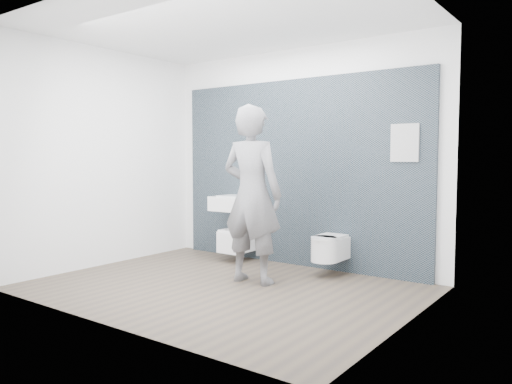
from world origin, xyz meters
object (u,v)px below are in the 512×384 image
Objects in this scene: toilet_rounded at (328,248)px; visitor at (252,195)px; toilet_square at (238,239)px; washbasin at (237,203)px.

toilet_rounded is 0.27× the size of visitor.
toilet_rounded is at bearing -1.20° from toilet_square.
toilet_square is 1.40m from toilet_rounded.
toilet_square is 0.31× the size of visitor.
washbasin is 0.33× the size of visitor.
visitor is (-0.54, -0.80, 0.66)m from toilet_rounded.
toilet_rounded is 1.17m from visitor.
washbasin is at bearing -90.00° from toilet_square.
toilet_square is 1.12× the size of toilet_rounded.
visitor reaches higher than toilet_square.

